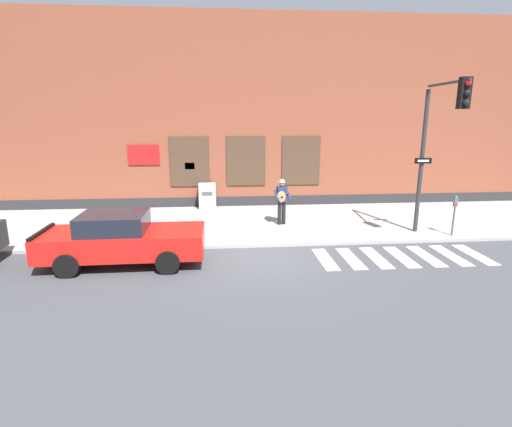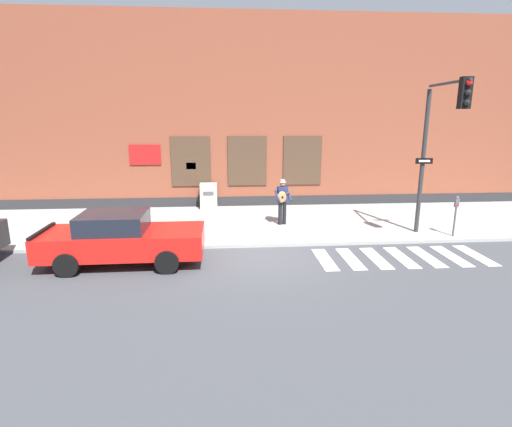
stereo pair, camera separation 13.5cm
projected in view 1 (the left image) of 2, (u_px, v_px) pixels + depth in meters
ground_plane at (260, 256)px, 12.36m from camera, size 160.00×160.00×0.00m
sidewalk at (251, 223)px, 16.06m from camera, size 28.00×5.95×0.11m
building_backdrop at (243, 114)px, 19.86m from camera, size 28.00×4.06×8.67m
crosswalk at (401, 257)px, 12.30m from camera, size 5.20×1.90×0.01m
red_car at (122, 239)px, 11.54m from camera, size 4.62×2.02×1.53m
busker at (282, 199)px, 15.39m from camera, size 0.76×0.61×1.76m
traffic_light at (438, 133)px, 12.92m from camera, size 0.60×2.63×5.20m
parking_meter at (455, 209)px, 13.96m from camera, size 0.13×0.11×1.44m
utility_box at (207, 196)px, 18.20m from camera, size 0.77×0.62×1.16m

